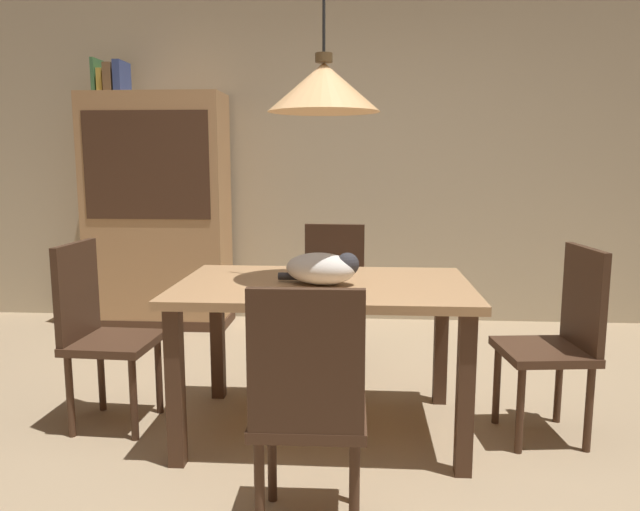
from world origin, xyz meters
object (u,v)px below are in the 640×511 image
Objects in this scene: hutch_bookcase at (158,216)px; book_brown_thick at (113,79)px; book_blue_wide at (122,77)px; chair_far_back at (333,292)px; chair_left_side at (98,326)px; cat_sleeping at (323,268)px; dining_table at (324,303)px; chair_near_front at (308,402)px; chair_right_side at (560,335)px; book_green_slim at (97,76)px; pendant_lamp at (324,87)px; book_yellow_short at (104,81)px.

hutch_bookcase is 1.12m from book_brown_thick.
chair_far_back is at bearing -30.83° from book_blue_wide.
chair_left_side is 1.17m from cat_sleeping.
dining_table is 1.51× the size of chair_near_front.
chair_right_side is 3.84m from book_green_slim.
book_green_slim reaches higher than chair_near_front.
book_brown_thick is 0.08m from book_blue_wide.
chair_far_back is at bearing 142.25° from chair_right_side.
hutch_bookcase is (-2.57, 1.88, 0.38)m from chair_right_side.
chair_right_side is 0.72× the size of pendant_lamp.
chair_far_back is (0.00, 0.88, -0.14)m from dining_table.
chair_right_side is at bearing 38.21° from chair_near_front.
cat_sleeping is 1.68× the size of book_blue_wide.
cat_sleeping is 0.84m from pendant_lamp.
cat_sleeping is at bearing -90.38° from chair_far_back.
pendant_lamp is 5.42× the size of book_brown_thick.
book_blue_wide reaches higher than hutch_bookcase.
book_brown_thick is at bearing 133.02° from pendant_lamp.
hutch_bookcase is at bearing 143.89° from chair_right_side.
cat_sleeping is at bearing -48.87° from book_blue_wide.
book_green_slim is at bearing 179.80° from hutch_bookcase.
chair_far_back is at bearing 89.70° from dining_table.
pendant_lamp reaches higher than book_blue_wide.
book_green_slim is (-1.88, 1.89, 0.32)m from pendant_lamp.
chair_far_back is at bearing 89.62° from cat_sleeping.
chair_near_front is 1.43m from chair_right_side.
chair_left_side is at bearing -142.33° from chair_far_back.
cat_sleeping is 2.85m from book_brown_thick.
pendant_lamp is (0.00, 0.04, 0.84)m from cat_sleeping.
pendant_lamp is (1.13, -0.00, 1.15)m from chair_left_side.
book_yellow_short is 0.83× the size of book_blue_wide.
pendant_lamp reaches higher than chair_far_back.
chair_left_side reaches higher than dining_table.
chair_far_back is 1.45m from pendant_lamp.
chair_right_side is at bearing -33.73° from book_blue_wide.
book_yellow_short is (-2.96, 1.88, 1.43)m from chair_right_side.
book_yellow_short is at bearing 151.18° from chair_far_back.
chair_left_side is at bearing -68.20° from book_green_slim.
chair_left_side is at bearing -69.55° from book_yellow_short.
chair_near_front is at bearing -37.99° from chair_left_side.
cat_sleeping is at bearing -45.75° from book_green_slim.
book_yellow_short reaches higher than chair_far_back.
chair_right_side is 2.30× the size of cat_sleeping.
book_green_slim is at bearing 180.00° from book_yellow_short.
pendant_lamp reaches higher than cat_sleeping.
book_green_slim reaches higher than book_blue_wide.
book_green_slim reaches higher than book_brown_thick.
chair_left_side is 4.65× the size of book_yellow_short.
book_yellow_short is 0.07m from book_brown_thick.
pendant_lamp reaches higher than dining_table.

